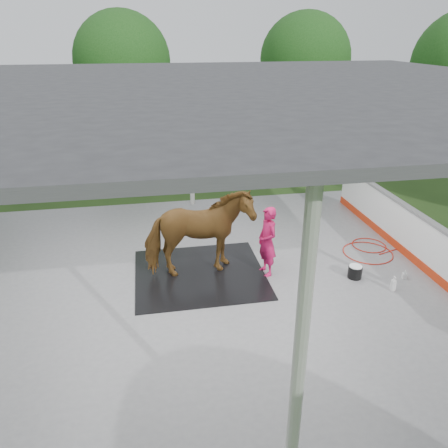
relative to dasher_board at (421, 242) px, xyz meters
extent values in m
plane|color=#1E3814|center=(-4.60, 0.00, -0.59)|extent=(100.00, 100.00, 0.00)
cube|color=slate|center=(-4.60, 0.00, -0.57)|extent=(12.00, 10.00, 0.05)
cylinder|color=beige|center=(-4.60, -4.70, 1.38)|extent=(0.14, 0.14, 3.85)
cylinder|color=beige|center=(-4.60, 4.70, 1.38)|extent=(0.14, 0.14, 3.85)
cylinder|color=beige|center=(1.10, 4.70, 1.38)|extent=(0.14, 0.14, 3.85)
cube|color=brown|center=(-4.60, -4.50, 3.26)|extent=(12.00, 0.10, 0.18)
cube|color=brown|center=(-4.60, -3.00, 3.26)|extent=(12.00, 0.10, 0.18)
cube|color=brown|center=(-4.60, -1.50, 3.26)|extent=(12.00, 0.10, 0.18)
cube|color=brown|center=(-4.60, 0.00, 3.26)|extent=(12.00, 0.10, 0.18)
cube|color=brown|center=(-4.60, 1.50, 3.26)|extent=(12.00, 0.10, 0.18)
cube|color=brown|center=(-4.60, 3.00, 3.26)|extent=(12.00, 0.10, 0.18)
cube|color=brown|center=(-4.60, 4.50, 3.26)|extent=(12.00, 0.10, 0.18)
cube|color=#38383A|center=(-4.60, 0.00, 3.46)|extent=(12.60, 10.60, 0.10)
cube|color=red|center=(0.00, 0.00, -0.44)|extent=(0.14, 8.00, 0.20)
cube|color=white|center=(0.00, 0.00, 0.06)|extent=(0.12, 8.00, 1.00)
cube|color=slate|center=(0.00, 0.00, 0.58)|extent=(0.16, 8.00, 0.06)
cylinder|color=#382314|center=(-6.60, 12.00, 0.51)|extent=(0.36, 0.36, 2.20)
sphere|color=#194714|center=(-6.60, 12.00, 3.21)|extent=(4.00, 4.00, 4.00)
cylinder|color=#382314|center=(1.40, 12.00, 0.51)|extent=(0.36, 0.36, 2.20)
sphere|color=#194714|center=(1.40, 12.00, 3.21)|extent=(4.00, 4.00, 4.00)
cube|color=black|center=(-4.94, 0.43, -0.53)|extent=(2.78, 2.61, 0.02)
imported|color=brown|center=(-4.94, 0.43, 0.42)|extent=(2.34, 1.27, 1.89)
imported|color=#C61552|center=(-3.50, 0.22, 0.23)|extent=(0.49, 0.63, 1.54)
cylinder|color=black|center=(-1.68, -0.31, -0.41)|extent=(0.30, 0.30, 0.26)
cylinder|color=white|center=(-1.68, -0.31, -0.28)|extent=(0.28, 0.28, 0.03)
imported|color=silver|center=(-1.14, -0.93, -0.38)|extent=(0.13, 0.13, 0.33)
imported|color=#338CD8|center=(-0.65, -0.55, -0.44)|extent=(0.10, 0.11, 0.20)
torus|color=#B71B0D|center=(-0.85, 0.68, -0.53)|extent=(1.17, 1.17, 0.02)
torus|color=#B71B0D|center=(-0.63, 1.05, -0.53)|extent=(0.83, 0.83, 0.02)
cylinder|color=#B71B0D|center=(0.03, 0.76, -0.53)|extent=(1.31, 0.45, 0.02)
camera|label=1|loc=(-5.90, -7.81, 4.32)|focal=35.00mm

